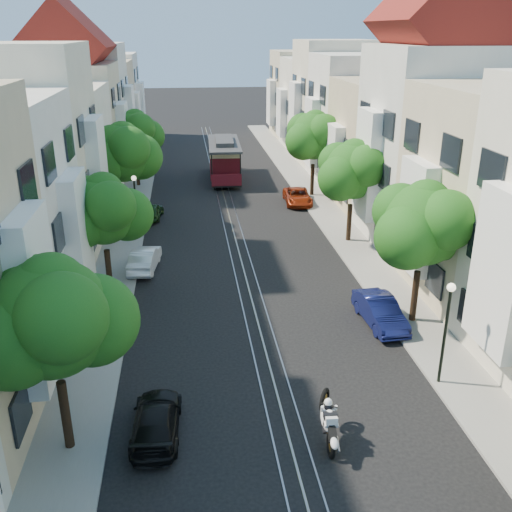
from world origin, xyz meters
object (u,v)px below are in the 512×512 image
object	(u,v)px
tree_w_b	(104,212)
parked_car_w_far	(152,211)
lamp_east	(447,319)
parked_car_e_far	(298,196)
cable_car	(224,157)
tree_w_c	(123,154)
tree_w_d	(135,133)
lamp_west	(135,198)
parked_car_e_mid	(380,311)
tree_e_c	(353,172)
parked_car_w_mid	(145,259)
tree_w_a	(54,321)
sportbike_rider	(329,420)
parked_car_w_near	(156,420)
tree_e_b	(424,226)
tree_e_d	(315,137)

from	to	relation	value
tree_w_b	parked_car_w_far	bearing A→B (deg)	82.99
lamp_east	parked_car_e_far	size ratio (longest dim) A/B	0.97
cable_car	tree_w_c	bearing A→B (deg)	-119.02
tree_w_d	lamp_west	world-z (taller)	tree_w_d
parked_car_e_mid	parked_car_w_far	size ratio (longest dim) A/B	1.20
lamp_west	parked_car_e_mid	distance (m)	17.77
tree_e_c	parked_car_w_mid	size ratio (longest dim) A/B	1.69
tree_w_a	tree_w_b	world-z (taller)	tree_w_a
tree_w_b	parked_car_e_far	world-z (taller)	tree_w_b
tree_w_b	sportbike_rider	xyz separation A→B (m)	(8.38, -12.72, -3.50)
parked_car_w_far	parked_car_w_near	bearing A→B (deg)	100.00
parked_car_e_far	parked_car_w_mid	xyz separation A→B (m)	(-11.20, -11.91, 0.04)
parked_car_w_mid	tree_w_a	bearing A→B (deg)	91.45
tree_e_b	tree_e_d	bearing A→B (deg)	90.00
parked_car_w_near	parked_car_w_mid	xyz separation A→B (m)	(-1.20, 14.63, 0.07)
sportbike_rider	parked_car_e_far	bearing A→B (deg)	84.69
tree_w_b	parked_car_w_far	xyz separation A→B (m)	(1.54, 12.52, -3.83)
tree_w_b	parked_car_e_mid	xyz separation A→B (m)	(12.74, -4.99, -3.74)
lamp_east	lamp_west	bearing A→B (deg)	124.99
tree_e_b	tree_w_a	world-z (taller)	same
tree_e_d	parked_car_w_near	bearing A→B (deg)	-112.18
tree_w_a	tree_w_d	distance (m)	34.00
tree_e_c	parked_car_w_mid	distance (m)	13.78
parked_car_w_near	tree_e_c	bearing A→B (deg)	-120.98
parked_car_e_mid	tree_w_c	bearing A→B (deg)	124.49
tree_w_d	sportbike_rider	world-z (taller)	tree_w_d
parked_car_w_near	parked_car_w_far	distance (m)	24.15
lamp_east	tree_w_b	bearing A→B (deg)	143.42
tree_e_b	sportbike_rider	world-z (taller)	tree_e_b
tree_w_a	lamp_west	bearing A→B (deg)	87.60
tree_e_d	parked_car_w_near	xyz separation A→B (m)	(-11.66, -28.60, -4.31)
tree_e_c	tree_e_d	size ratio (longest dim) A/B	0.95
tree_w_c	lamp_west	bearing A→B (deg)	-74.25
parked_car_w_far	lamp_west	bearing A→B (deg)	88.31
lamp_west	parked_car_w_near	size ratio (longest dim) A/B	1.07
parked_car_e_far	parked_car_e_mid	bearing A→B (deg)	-87.03
lamp_west	parked_car_e_mid	world-z (taller)	lamp_west
tree_w_c	parked_car_e_far	size ratio (longest dim) A/B	1.66
tree_e_c	parked_car_w_far	size ratio (longest dim) A/B	1.97
tree_w_a	parked_car_e_mid	world-z (taller)	tree_w_a
lamp_east	parked_car_e_mid	world-z (taller)	lamp_east
cable_car	parked_car_e_far	bearing A→B (deg)	-57.76
cable_car	parked_car_e_far	xyz separation A→B (m)	(5.10, -8.75, -1.41)
tree_w_c	parked_car_w_far	xyz separation A→B (m)	(1.54, 1.52, -4.51)
tree_w_a	parked_car_w_far	distance (m)	24.92
parked_car_e_far	parked_car_w_near	bearing A→B (deg)	-107.67
tree_w_c	parked_car_w_mid	xyz separation A→B (m)	(1.54, -7.97, -4.43)
lamp_west	tree_w_b	bearing A→B (deg)	-95.97
tree_w_b	parked_car_e_mid	world-z (taller)	tree_w_b
sportbike_rider	parked_car_w_far	distance (m)	26.15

